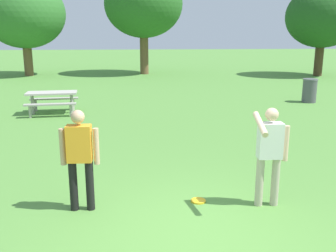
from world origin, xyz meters
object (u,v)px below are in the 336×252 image
at_px(picnic_table_near, 52,98).
at_px(tree_broad_center, 143,4).
at_px(person_thrower, 270,150).
at_px(frisbee, 198,201).
at_px(tree_tall_left, 24,14).
at_px(person_catcher, 80,154).
at_px(tree_far_right, 323,17).
at_px(trash_can_further_along, 310,90).

distance_m(picnic_table_near, tree_broad_center, 13.96).
distance_m(person_thrower, frisbee, 1.47).
distance_m(tree_tall_left, tree_broad_center, 7.65).
distance_m(person_catcher, picnic_table_near, 7.91).
height_order(person_thrower, tree_far_right, tree_far_right).
distance_m(person_catcher, tree_broad_center, 20.91).
distance_m(person_thrower, tree_tall_left, 22.36).
bearing_deg(tree_tall_left, person_thrower, -65.66).
relative_size(frisbee, picnic_table_near, 0.14).
bearing_deg(person_thrower, tree_broad_center, 94.23).
xyz_separation_m(picnic_table_near, tree_far_right, (14.89, 10.86, 3.19)).
relative_size(picnic_table_near, tree_far_right, 0.32).
xyz_separation_m(person_thrower, frisbee, (-1.10, 0.23, -0.95)).
bearing_deg(trash_can_further_along, tree_far_right, 62.47).
bearing_deg(tree_tall_left, picnic_table_near, -71.85).
distance_m(picnic_table_near, tree_tall_left, 13.54).
xyz_separation_m(trash_can_further_along, tree_tall_left, (-14.06, 11.03, 3.46)).
xyz_separation_m(person_catcher, picnic_table_near, (-2.04, 7.64, -0.38)).
bearing_deg(trash_can_further_along, person_thrower, -118.24).
height_order(person_thrower, frisbee, person_thrower).
bearing_deg(trash_can_further_along, tree_tall_left, 141.89).
relative_size(person_catcher, tree_far_right, 0.29).
distance_m(person_catcher, tree_tall_left, 21.22).
height_order(tree_tall_left, tree_far_right, tree_tall_left).
distance_m(person_catcher, frisbee, 2.13).
bearing_deg(trash_can_further_along, person_catcher, -131.17).
relative_size(person_catcher, picnic_table_near, 0.90).
relative_size(frisbee, tree_broad_center, 0.04).
bearing_deg(frisbee, person_catcher, -176.03).
bearing_deg(tree_far_right, trash_can_further_along, -117.53).
height_order(person_catcher, frisbee, person_catcher).
bearing_deg(person_catcher, trash_can_further_along, 48.83).
relative_size(frisbee, trash_can_further_along, 0.26).
bearing_deg(person_thrower, trash_can_further_along, 61.76).
xyz_separation_m(frisbee, picnic_table_near, (-3.95, 7.50, 0.55)).
xyz_separation_m(person_catcher, tree_far_right, (12.85, 18.50, 2.81)).
bearing_deg(frisbee, tree_far_right, 59.22).
distance_m(frisbee, picnic_table_near, 8.50).
bearing_deg(person_thrower, frisbee, 168.15).
xyz_separation_m(person_thrower, tree_broad_center, (-1.53, 20.63, 3.62)).
relative_size(person_catcher, tree_tall_left, 0.27).
xyz_separation_m(person_thrower, tree_far_right, (9.84, 18.60, 2.80)).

